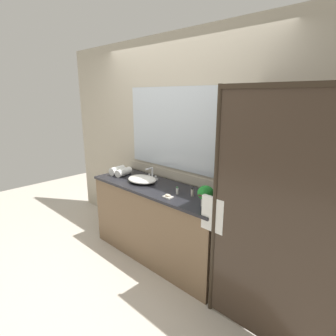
% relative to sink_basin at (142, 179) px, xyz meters
% --- Properties ---
extents(ground_plane, '(8.00, 8.00, 0.00)m').
position_rel_sink_basin_xyz_m(ground_plane, '(0.26, 0.02, -0.94)').
color(ground_plane, beige).
extents(wall_back_with_mirror, '(4.40, 0.06, 2.60)m').
position_rel_sink_basin_xyz_m(wall_back_with_mirror, '(0.26, 0.36, 0.37)').
color(wall_back_with_mirror, '#B2A893').
rests_on(wall_back_with_mirror, ground_plane).
extents(vanity_cabinet, '(1.80, 0.58, 0.90)m').
position_rel_sink_basin_xyz_m(vanity_cabinet, '(0.26, 0.03, -0.49)').
color(vanity_cabinet, brown).
rests_on(vanity_cabinet, ground_plane).
extents(shower_enclosure, '(1.20, 0.59, 2.00)m').
position_rel_sink_basin_xyz_m(shower_enclosure, '(1.54, -0.17, 0.09)').
color(shower_enclosure, '#2D2319').
rests_on(shower_enclosure, ground_plane).
extents(sink_basin, '(0.38, 0.30, 0.07)m').
position_rel_sink_basin_xyz_m(sink_basin, '(0.00, 0.00, 0.00)').
color(sink_basin, white).
rests_on(sink_basin, vanity_cabinet).
extents(faucet, '(0.17, 0.13, 0.16)m').
position_rel_sink_basin_xyz_m(faucet, '(-0.00, 0.16, 0.01)').
color(faucet, silver).
rests_on(faucet, vanity_cabinet).
extents(potted_plant, '(0.16, 0.16, 0.20)m').
position_rel_sink_basin_xyz_m(potted_plant, '(0.98, -0.06, 0.08)').
color(potted_plant, beige).
rests_on(potted_plant, vanity_cabinet).
extents(soap_dish, '(0.10, 0.07, 0.04)m').
position_rel_sink_basin_xyz_m(soap_dish, '(0.58, -0.15, -0.02)').
color(soap_dish, silver).
rests_on(soap_dish, vanity_cabinet).
extents(amenity_bottle_lotion, '(0.03, 0.03, 0.08)m').
position_rel_sink_basin_xyz_m(amenity_bottle_lotion, '(0.58, -0.01, 0.00)').
color(amenity_bottle_lotion, white).
rests_on(amenity_bottle_lotion, vanity_cabinet).
extents(amenity_bottle_conditioner, '(0.03, 0.03, 0.09)m').
position_rel_sink_basin_xyz_m(amenity_bottle_conditioner, '(0.73, 0.05, 0.00)').
color(amenity_bottle_conditioner, silver).
rests_on(amenity_bottle_conditioner, vanity_cabinet).
extents(amenity_bottle_body_wash, '(0.02, 0.02, 0.09)m').
position_rel_sink_basin_xyz_m(amenity_bottle_body_wash, '(1.06, 0.13, 0.00)').
color(amenity_bottle_body_wash, silver).
rests_on(amenity_bottle_body_wash, vanity_cabinet).
extents(rolled_towel_near_edge, '(0.13, 0.22, 0.11)m').
position_rel_sink_basin_xyz_m(rolled_towel_near_edge, '(-0.50, 0.00, 0.02)').
color(rolled_towel_near_edge, white).
rests_on(rolled_towel_near_edge, vanity_cabinet).
extents(rolled_towel_middle, '(0.14, 0.25, 0.10)m').
position_rel_sink_basin_xyz_m(rolled_towel_middle, '(-0.39, 0.02, 0.01)').
color(rolled_towel_middle, white).
rests_on(rolled_towel_middle, vanity_cabinet).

